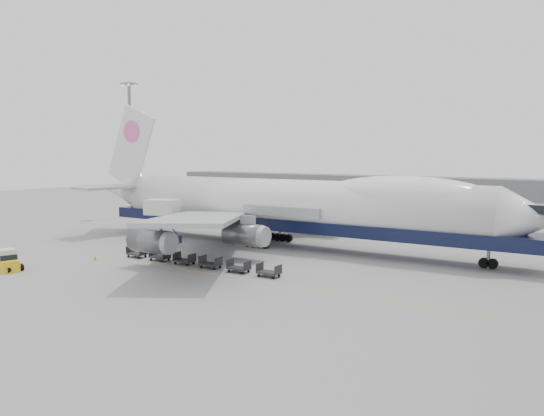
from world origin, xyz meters
The scene contains 14 objects.
ground centered at (0.00, 0.00, 0.00)m, with size 260.00×260.00×0.00m, color gray.
apron_line centered at (0.00, -6.00, 0.01)m, with size 60.00×0.15×0.01m, color gold.
hangar centered at (-10.00, 70.00, 3.50)m, with size 110.00×8.00×7.00m, color slate.
floodlight_mast centered at (-42.00, 24.00, 14.27)m, with size 2.40×2.40×25.43m.
airliner centered at (0.64, 12.00, 5.62)m, with size 67.00×55.30×19.98m.
catering_truck centered at (-15.77, 4.90, 3.43)m, with size 5.13×4.10×6.03m.
baggage_tug centered at (-17.64, -16.23, 1.01)m, with size 3.47×2.56×2.27m.
traffic_cone centered at (-14.18, -7.79, 0.27)m, with size 0.38×0.38×0.57m.
dolly_0 centered at (-11.44, -3.93, 0.53)m, with size 2.30×1.35×1.30m.
dolly_1 centered at (-7.72, -3.93, 0.53)m, with size 2.30×1.35×1.30m.
dolly_2 centered at (-4.00, -3.93, 0.53)m, with size 2.30×1.35×1.30m.
dolly_3 centered at (-0.28, -3.93, 0.53)m, with size 2.30×1.35×1.30m.
dolly_4 centered at (3.43, -3.93, 0.53)m, with size 2.30×1.35×1.30m.
dolly_5 centered at (7.15, -3.93, 0.53)m, with size 2.30×1.35×1.30m.
Camera 1 is at (35.11, -47.79, 12.41)m, focal length 35.00 mm.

